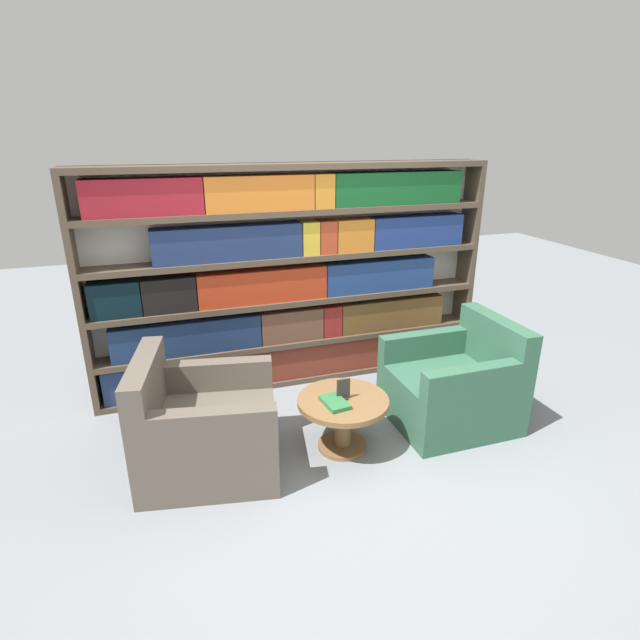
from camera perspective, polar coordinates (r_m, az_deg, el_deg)
ground_plane at (r=3.61m, az=4.11°, el=-16.77°), size 14.00×14.00×0.00m
bookshelf at (r=4.45m, az=-3.18°, el=4.48°), size 3.55×0.30×1.96m
armchair_left at (r=3.56m, az=-13.15°, el=-12.13°), size 1.03×0.96×0.84m
armchair_right at (r=4.14m, az=15.09°, el=-7.40°), size 0.90×0.82×0.84m
coffee_table at (r=3.67m, az=2.63°, el=-10.55°), size 0.66×0.66×0.41m
table_sign at (r=3.58m, az=2.68°, el=-8.06°), size 0.10×0.06×0.16m
stray_book at (r=3.53m, az=1.70°, el=-9.40°), size 0.17×0.25×0.03m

